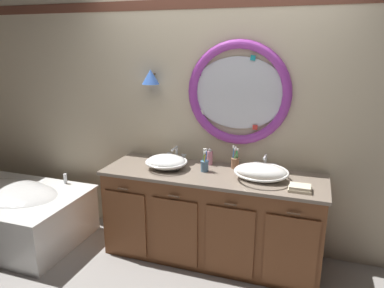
# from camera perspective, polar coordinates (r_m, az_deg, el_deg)

# --- Properties ---
(ground_plane) EXTENTS (14.00, 14.00, 0.00)m
(ground_plane) POSITION_cam_1_polar(r_m,az_deg,el_deg) (3.46, 0.89, -19.12)
(ground_plane) COLOR gray
(back_wall_assembly) EXTENTS (6.40, 0.26, 2.60)m
(back_wall_assembly) POSITION_cam_1_polar(r_m,az_deg,el_deg) (3.46, 4.19, 4.77)
(back_wall_assembly) COLOR beige
(back_wall_assembly) RESTS_ON ground_plane
(vanity_counter) EXTENTS (2.01, 0.66, 0.85)m
(vanity_counter) POSITION_cam_1_polar(r_m,az_deg,el_deg) (3.42, 3.17, -11.26)
(vanity_counter) COLOR brown
(vanity_counter) RESTS_ON ground_plane
(bathtub) EXTENTS (1.59, 0.98, 0.61)m
(bathtub) POSITION_cam_1_polar(r_m,az_deg,el_deg) (4.23, -27.40, -9.31)
(bathtub) COLOR white
(bathtub) RESTS_ON ground_plane
(sink_basin_left) EXTENTS (0.39, 0.39, 0.13)m
(sink_basin_left) POSITION_cam_1_polar(r_m,az_deg,el_deg) (3.34, -4.11, -2.86)
(sink_basin_left) COLOR white
(sink_basin_left) RESTS_ON vanity_counter
(sink_basin_right) EXTENTS (0.47, 0.47, 0.14)m
(sink_basin_right) POSITION_cam_1_polar(r_m,az_deg,el_deg) (3.12, 10.98, -4.41)
(sink_basin_right) COLOR white
(sink_basin_right) RESTS_ON vanity_counter
(faucet_set_left) EXTENTS (0.20, 0.15, 0.15)m
(faucet_set_left) POSITION_cam_1_polar(r_m,az_deg,el_deg) (3.56, -2.52, -1.70)
(faucet_set_left) COLOR silver
(faucet_set_left) RESTS_ON vanity_counter
(faucet_set_right) EXTENTS (0.21, 0.15, 0.16)m
(faucet_set_right) POSITION_cam_1_polar(r_m,az_deg,el_deg) (3.36, 11.60, -3.10)
(faucet_set_right) COLOR silver
(faucet_set_right) RESTS_ON vanity_counter
(toothbrush_holder_left) EXTENTS (0.08, 0.08, 0.22)m
(toothbrush_holder_left) POSITION_cam_1_polar(r_m,az_deg,el_deg) (3.26, 2.02, -3.36)
(toothbrush_holder_left) COLOR slate
(toothbrush_holder_left) RESTS_ON vanity_counter
(toothbrush_holder_right) EXTENTS (0.08, 0.08, 0.22)m
(toothbrush_holder_right) POSITION_cam_1_polar(r_m,az_deg,el_deg) (3.37, 6.89, -2.86)
(toothbrush_holder_right) COLOR #996647
(toothbrush_holder_right) RESTS_ON vanity_counter
(soap_dispenser) EXTENTS (0.06, 0.07, 0.16)m
(soap_dispenser) POSITION_cam_1_polar(r_m,az_deg,el_deg) (3.44, 2.84, -2.16)
(soap_dispenser) COLOR pink
(soap_dispenser) RESTS_ON vanity_counter
(folded_hand_towel) EXTENTS (0.18, 0.14, 0.05)m
(folded_hand_towel) POSITION_cam_1_polar(r_m,az_deg,el_deg) (2.98, 16.84, -6.77)
(folded_hand_towel) COLOR beige
(folded_hand_towel) RESTS_ON vanity_counter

